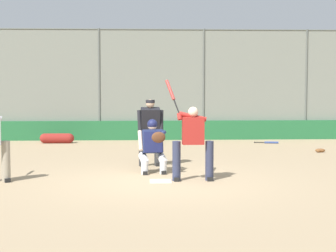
{
  "coord_description": "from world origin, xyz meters",
  "views": [
    {
      "loc": [
        0.4,
        11.22,
        1.97
      ],
      "look_at": [
        -0.2,
        -1.0,
        1.05
      ],
      "focal_mm": 60.0,
      "sensor_mm": 36.0,
      "label": 1
    }
  ],
  "objects_px": {
    "batter_at_plate": "(192,141)",
    "equipment_bag_dugout_side": "(57,138)",
    "spare_bat_near_backstop": "(269,142)",
    "umpire_home": "(150,131)",
    "fielding_glove_on_dirt": "(320,150)",
    "catcher_behind_plate": "(153,145)"
  },
  "relations": [
    {
      "from": "batter_at_plate",
      "to": "equipment_bag_dugout_side",
      "type": "distance_m",
      "value": 8.42
    },
    {
      "from": "batter_at_plate",
      "to": "spare_bat_near_backstop",
      "type": "height_order",
      "value": "batter_at_plate"
    },
    {
      "from": "umpire_home",
      "to": "equipment_bag_dugout_side",
      "type": "relative_size",
      "value": 1.41
    },
    {
      "from": "umpire_home",
      "to": "fielding_glove_on_dirt",
      "type": "bearing_deg",
      "value": -158.38
    },
    {
      "from": "umpire_home",
      "to": "spare_bat_near_backstop",
      "type": "distance_m",
      "value": 6.45
    },
    {
      "from": "batter_at_plate",
      "to": "fielding_glove_on_dirt",
      "type": "relative_size",
      "value": 7.02
    },
    {
      "from": "catcher_behind_plate",
      "to": "equipment_bag_dugout_side",
      "type": "relative_size",
      "value": 1.05
    },
    {
      "from": "catcher_behind_plate",
      "to": "spare_bat_near_backstop",
      "type": "relative_size",
      "value": 1.49
    },
    {
      "from": "catcher_behind_plate",
      "to": "equipment_bag_dugout_side",
      "type": "bearing_deg",
      "value": -71.25
    },
    {
      "from": "batter_at_plate",
      "to": "spare_bat_near_backstop",
      "type": "xyz_separation_m",
      "value": [
        -3.22,
        -7.02,
        -0.79
      ]
    },
    {
      "from": "fielding_glove_on_dirt",
      "to": "equipment_bag_dugout_side",
      "type": "distance_m",
      "value": 8.48
    },
    {
      "from": "umpire_home",
      "to": "batter_at_plate",
      "type": "bearing_deg",
      "value": 106.49
    },
    {
      "from": "spare_bat_near_backstop",
      "to": "equipment_bag_dugout_side",
      "type": "bearing_deg",
      "value": -175.45
    },
    {
      "from": "equipment_bag_dugout_side",
      "to": "spare_bat_near_backstop",
      "type": "bearing_deg",
      "value": 176.45
    },
    {
      "from": "batter_at_plate",
      "to": "umpire_home",
      "type": "height_order",
      "value": "batter_at_plate"
    },
    {
      "from": "spare_bat_near_backstop",
      "to": "fielding_glove_on_dirt",
      "type": "height_order",
      "value": "fielding_glove_on_dirt"
    },
    {
      "from": "catcher_behind_plate",
      "to": "spare_bat_near_backstop",
      "type": "height_order",
      "value": "catcher_behind_plate"
    },
    {
      "from": "catcher_behind_plate",
      "to": "equipment_bag_dugout_side",
      "type": "distance_m",
      "value": 7.15
    },
    {
      "from": "umpire_home",
      "to": "fielding_glove_on_dirt",
      "type": "height_order",
      "value": "umpire_home"
    },
    {
      "from": "fielding_glove_on_dirt",
      "to": "equipment_bag_dugout_side",
      "type": "xyz_separation_m",
      "value": [
        7.97,
        -2.89,
        0.11
      ]
    },
    {
      "from": "batter_at_plate",
      "to": "fielding_glove_on_dirt",
      "type": "bearing_deg",
      "value": -132.4
    },
    {
      "from": "batter_at_plate",
      "to": "equipment_bag_dugout_side",
      "type": "bearing_deg",
      "value": -63.04
    }
  ]
}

